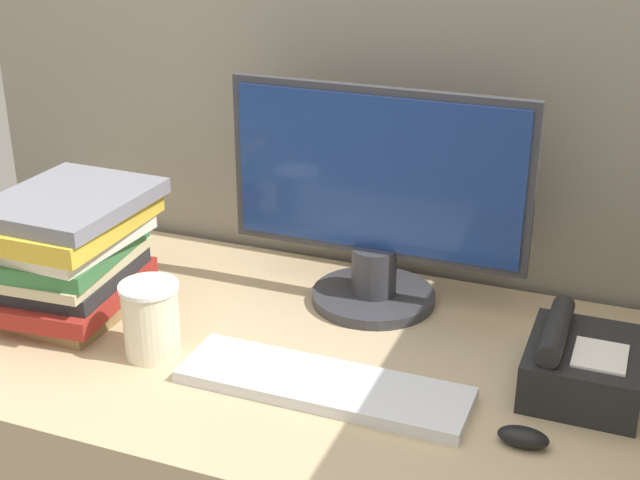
% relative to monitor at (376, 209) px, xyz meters
% --- Properties ---
extents(cubicle_panel_rear, '(1.72, 0.04, 1.41)m').
position_rel_monitor_xyz_m(cubicle_panel_rear, '(-0.08, 0.18, -0.25)').
color(cubicle_panel_rear, gray).
rests_on(cubicle_panel_rear, ground_plane).
extents(monitor, '(0.55, 0.23, 0.41)m').
position_rel_monitor_xyz_m(monitor, '(0.00, 0.00, 0.00)').
color(monitor, '#333338').
rests_on(monitor, desk).
extents(keyboard, '(0.46, 0.13, 0.02)m').
position_rel_monitor_xyz_m(keyboard, '(0.02, -0.32, -0.18)').
color(keyboard, silver).
rests_on(keyboard, desk).
extents(mouse, '(0.07, 0.04, 0.03)m').
position_rel_monitor_xyz_m(mouse, '(0.34, -0.35, -0.17)').
color(mouse, black).
rests_on(mouse, desk).
extents(coffee_cup, '(0.10, 0.10, 0.13)m').
position_rel_monitor_xyz_m(coffee_cup, '(-0.28, -0.32, -0.12)').
color(coffee_cup, beige).
rests_on(coffee_cup, desk).
extents(book_stack, '(0.25, 0.30, 0.23)m').
position_rel_monitor_xyz_m(book_stack, '(-0.50, -0.23, -0.07)').
color(book_stack, olive).
rests_on(book_stack, desk).
extents(desk_telephone, '(0.17, 0.20, 0.11)m').
position_rel_monitor_xyz_m(desk_telephone, '(0.39, -0.17, -0.14)').
color(desk_telephone, black).
rests_on(desk_telephone, desk).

